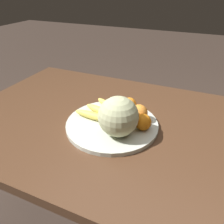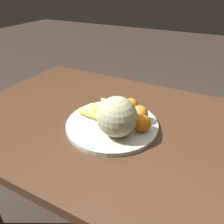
% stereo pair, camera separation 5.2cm
% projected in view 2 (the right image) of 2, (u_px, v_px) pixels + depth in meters
% --- Properties ---
extents(kitchen_table, '(1.49, 0.88, 0.75)m').
position_uv_depth(kitchen_table, '(128.00, 143.00, 0.96)').
color(kitchen_table, '#4C301E').
rests_on(kitchen_table, ground_plane).
extents(fruit_bowl, '(0.38, 0.38, 0.02)m').
position_uv_depth(fruit_bowl, '(112.00, 124.00, 0.90)').
color(fruit_bowl, beige).
rests_on(fruit_bowl, kitchen_table).
extents(melon, '(0.15, 0.15, 0.15)m').
position_uv_depth(melon, '(117.00, 117.00, 0.79)').
color(melon, '#B2B789').
rests_on(melon, fruit_bowl).
extents(banana_bunch, '(0.20, 0.18, 0.03)m').
position_uv_depth(banana_bunch, '(102.00, 111.00, 0.94)').
color(banana_bunch, '#473819').
rests_on(banana_bunch, fruit_bowl).
extents(orange_front_left, '(0.06, 0.06, 0.06)m').
position_uv_depth(orange_front_left, '(131.00, 105.00, 0.96)').
color(orange_front_left, orange).
rests_on(orange_front_left, fruit_bowl).
extents(orange_front_right, '(0.06, 0.06, 0.06)m').
position_uv_depth(orange_front_right, '(142.00, 123.00, 0.83)').
color(orange_front_right, orange).
rests_on(orange_front_right, fruit_bowl).
extents(orange_mid_center, '(0.07, 0.07, 0.07)m').
position_uv_depth(orange_mid_center, '(140.00, 114.00, 0.89)').
color(orange_mid_center, orange).
rests_on(orange_mid_center, fruit_bowl).
extents(orange_back_left, '(0.06, 0.06, 0.06)m').
position_uv_depth(orange_back_left, '(118.00, 103.00, 0.97)').
color(orange_back_left, orange).
rests_on(orange_back_left, fruit_bowl).
extents(produce_tag, '(0.07, 0.08, 0.00)m').
position_uv_depth(produce_tag, '(117.00, 119.00, 0.91)').
color(produce_tag, white).
rests_on(produce_tag, fruit_bowl).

